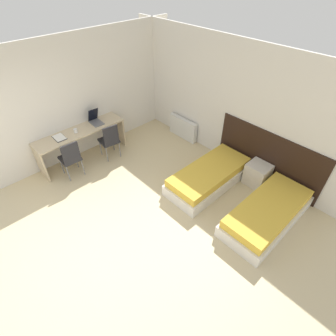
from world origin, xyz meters
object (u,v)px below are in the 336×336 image
at_px(chair_near_notebook, 70,157).
at_px(laptop, 95,120).
at_px(bed_near_window, 209,176).
at_px(bed_near_door, 267,213).
at_px(chair_near_laptop, 110,139).
at_px(nightstand, 257,174).

bearing_deg(chair_near_notebook, laptop, 119.84).
height_order(chair_near_notebook, laptop, laptop).
height_order(bed_near_window, laptop, laptop).
xyz_separation_m(bed_near_window, laptop, (-2.69, -1.01, 0.64)).
distance_m(bed_near_door, laptop, 4.24).
bearing_deg(laptop, chair_near_notebook, -61.21).
relative_size(bed_near_window, chair_near_laptop, 2.11).
bearing_deg(bed_near_door, chair_near_laptop, -164.73).
distance_m(bed_near_window, laptop, 2.94).
distance_m(chair_near_laptop, chair_near_notebook, 0.99).
distance_m(chair_near_laptop, laptop, 0.58).
relative_size(bed_near_door, nightstand, 3.86).
height_order(chair_near_laptop, chair_near_notebook, same).
bearing_deg(chair_near_notebook, nightstand, 46.62).
xyz_separation_m(bed_near_window, bed_near_door, (1.38, 0.00, 0.00)).
bearing_deg(bed_near_door, nightstand, 132.47).
bearing_deg(chair_near_notebook, bed_near_door, 32.17).
distance_m(nightstand, chair_near_notebook, 3.99).
relative_size(bed_near_window, nightstand, 3.86).
xyz_separation_m(bed_near_door, chair_near_notebook, (-3.59, -1.97, 0.31)).
relative_size(nightstand, chair_near_notebook, 0.55).
bearing_deg(nightstand, chair_near_notebook, -136.86).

